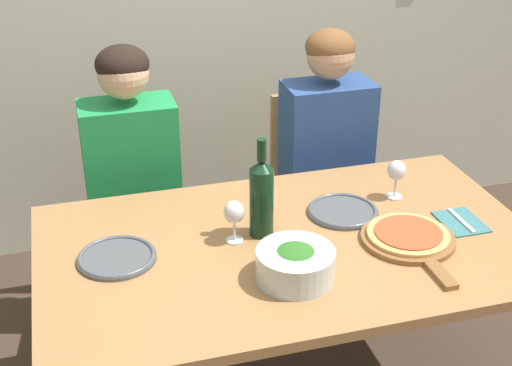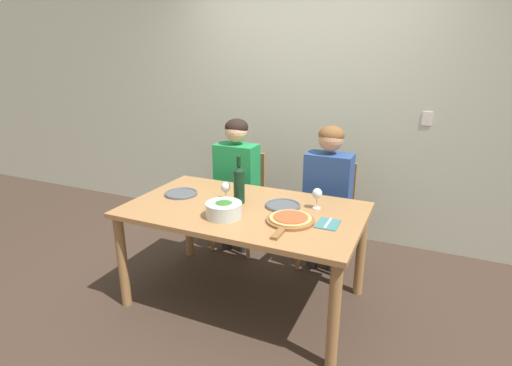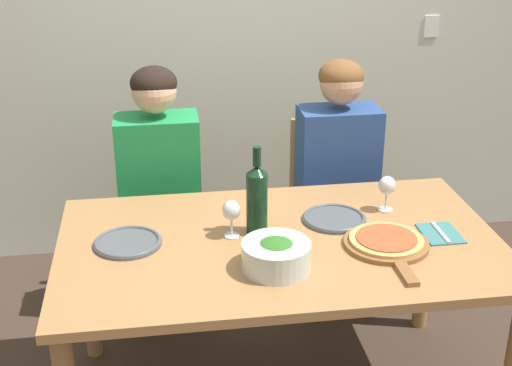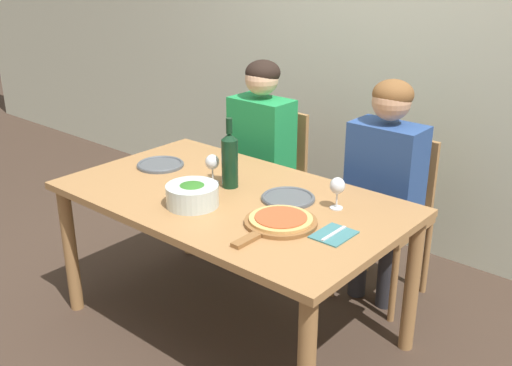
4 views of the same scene
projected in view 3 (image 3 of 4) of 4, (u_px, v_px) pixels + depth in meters
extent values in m
cube|color=beige|center=(233.00, 12.00, 3.77)|extent=(10.00, 0.05, 2.70)
cube|color=white|center=(431.00, 26.00, 3.93)|extent=(0.08, 0.01, 0.12)
cube|color=#9E7042|center=(280.00, 245.00, 2.70)|extent=(1.67, 0.98, 0.04)
cylinder|color=#9E7042|center=(88.00, 286.00, 3.13)|extent=(0.07, 0.07, 0.71)
cylinder|color=#9E7042|center=(425.00, 260.00, 3.34)|extent=(0.07, 0.07, 0.71)
cube|color=#9E7042|center=(162.00, 225.00, 3.45)|extent=(0.42, 0.42, 0.04)
cube|color=#9E7042|center=(158.00, 166.00, 3.54)|extent=(0.38, 0.03, 0.43)
cylinder|color=#9E7042|center=(125.00, 291.00, 3.35)|extent=(0.04, 0.04, 0.44)
cylinder|color=#9E7042|center=(206.00, 285.00, 3.40)|extent=(0.04, 0.04, 0.44)
cylinder|color=#9E7042|center=(127.00, 252.00, 3.69)|extent=(0.04, 0.04, 0.44)
cylinder|color=#9E7042|center=(200.00, 247.00, 3.74)|extent=(0.04, 0.04, 0.44)
cube|color=#9E7042|center=(334.00, 214.00, 3.57)|extent=(0.42, 0.42, 0.04)
cube|color=#9E7042|center=(326.00, 157.00, 3.65)|extent=(0.38, 0.03, 0.43)
cylinder|color=#9E7042|center=(303.00, 277.00, 3.46)|extent=(0.04, 0.04, 0.44)
cylinder|color=#9E7042|center=(379.00, 271.00, 3.52)|extent=(0.04, 0.04, 0.44)
cylinder|color=#9E7042|center=(289.00, 241.00, 3.81)|extent=(0.04, 0.04, 0.44)
cylinder|color=#9E7042|center=(357.00, 236.00, 3.86)|extent=(0.04, 0.04, 0.44)
cylinder|color=#28282D|center=(146.00, 274.00, 3.45)|extent=(0.10, 0.10, 0.48)
cylinder|color=#28282D|center=(183.00, 272.00, 3.48)|extent=(0.10, 0.10, 0.48)
cube|color=#1E8C47|center=(159.00, 172.00, 3.32)|extent=(0.38, 0.22, 0.54)
cylinder|color=#1E8C47|center=(116.00, 227.00, 3.13)|extent=(0.07, 0.31, 0.14)
cylinder|color=#1E8C47|center=(207.00, 221.00, 3.18)|extent=(0.07, 0.31, 0.14)
sphere|color=#DBAD89|center=(154.00, 91.00, 3.16)|extent=(0.20, 0.20, 0.20)
ellipsoid|color=black|center=(154.00, 83.00, 3.16)|extent=(0.21, 0.21, 0.15)
cylinder|color=#28282D|center=(318.00, 261.00, 3.57)|extent=(0.10, 0.10, 0.48)
cylinder|color=#28282D|center=(353.00, 259.00, 3.59)|extent=(0.10, 0.10, 0.48)
cube|color=navy|center=(337.00, 162.00, 3.43)|extent=(0.38, 0.22, 0.54)
cylinder|color=navy|center=(307.00, 214.00, 3.24)|extent=(0.07, 0.31, 0.14)
cylinder|color=navy|center=(391.00, 209.00, 3.30)|extent=(0.07, 0.31, 0.14)
sphere|color=tan|center=(341.00, 84.00, 3.28)|extent=(0.20, 0.20, 0.20)
ellipsoid|color=brown|center=(341.00, 76.00, 3.28)|extent=(0.21, 0.21, 0.15)
cylinder|color=black|center=(257.00, 204.00, 2.71)|extent=(0.08, 0.08, 0.24)
cone|color=black|center=(257.00, 170.00, 2.65)|extent=(0.08, 0.08, 0.03)
cylinder|color=black|center=(257.00, 156.00, 2.63)|extent=(0.03, 0.03, 0.08)
cylinder|color=silver|center=(276.00, 256.00, 2.48)|extent=(0.24, 0.24, 0.10)
ellipsoid|color=#2D6B23|center=(276.00, 255.00, 2.48)|extent=(0.20, 0.20, 0.11)
cylinder|color=#4C5156|center=(128.00, 243.00, 2.66)|extent=(0.26, 0.26, 0.01)
torus|color=#4C5156|center=(128.00, 242.00, 2.66)|extent=(0.25, 0.25, 0.02)
cylinder|color=#4C5156|center=(334.00, 219.00, 2.85)|extent=(0.26, 0.26, 0.01)
torus|color=#4C5156|center=(334.00, 218.00, 2.84)|extent=(0.25, 0.25, 0.02)
cylinder|color=brown|center=(386.00, 243.00, 2.65)|extent=(0.32, 0.32, 0.02)
cube|color=brown|center=(407.00, 275.00, 2.44)|extent=(0.04, 0.14, 0.02)
cylinder|color=tan|center=(386.00, 240.00, 2.65)|extent=(0.28, 0.28, 0.01)
cylinder|color=#AD4C28|center=(387.00, 238.00, 2.64)|extent=(0.23, 0.23, 0.01)
cylinder|color=silver|center=(232.00, 236.00, 2.72)|extent=(0.06, 0.06, 0.01)
cylinder|color=silver|center=(232.00, 226.00, 2.70)|extent=(0.01, 0.01, 0.07)
ellipsoid|color=silver|center=(231.00, 210.00, 2.68)|extent=(0.07, 0.07, 0.08)
ellipsoid|color=maroon|center=(231.00, 213.00, 2.68)|extent=(0.06, 0.06, 0.03)
cylinder|color=silver|center=(385.00, 210.00, 2.93)|extent=(0.06, 0.06, 0.01)
cylinder|color=silver|center=(386.00, 201.00, 2.92)|extent=(0.01, 0.01, 0.07)
ellipsoid|color=silver|center=(387.00, 185.00, 2.89)|extent=(0.07, 0.07, 0.08)
ellipsoid|color=maroon|center=(387.00, 188.00, 2.89)|extent=(0.06, 0.06, 0.03)
cube|color=#387075|center=(440.00, 233.00, 2.74)|extent=(0.14, 0.18, 0.01)
cube|color=silver|center=(440.00, 232.00, 2.73)|extent=(0.01, 0.17, 0.01)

